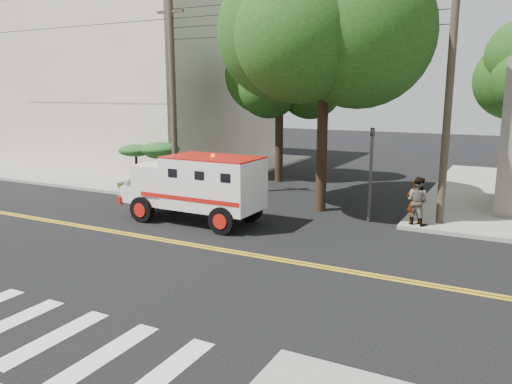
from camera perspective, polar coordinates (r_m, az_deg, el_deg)
The scene contains 13 objects.
ground at distance 16.21m, azimuth -5.81°, elevation -6.30°, with size 100.00×100.00×0.00m, color black.
sidewalk_nw at distance 34.72m, azimuth -12.22°, elevation 3.14°, with size 17.00×17.00×0.15m, color gray.
building_left at distance 36.81m, azimuth -13.49°, elevation 11.47°, with size 16.00×14.00×10.00m, color beige.
utility_pole_left at distance 23.59m, azimuth -9.46°, elevation 10.25°, with size 0.28×0.28×9.00m, color #382D23.
utility_pole_right at distance 19.20m, azimuth 21.12°, elevation 9.42°, with size 0.28×0.28×9.00m, color #382D23.
tree_main at distance 20.32m, azimuth 8.81°, elevation 17.74°, with size 6.08×5.70×9.85m.
tree_left at distance 27.10m, azimuth 3.16°, elevation 13.12°, with size 4.48×4.20×7.70m.
traffic_signal at distance 19.25m, azimuth 13.02°, elevation 3.09°, with size 0.15×0.18×3.60m.
accessibility_sign at distance 24.35m, azimuth -10.10°, elevation 2.85°, with size 0.45×0.10×2.02m.
palm_planter at distance 25.42m, azimuth -11.72°, elevation 3.79°, with size 3.52×2.63×2.36m.
armored_truck at distance 19.00m, azimuth -6.74°, elevation 0.86°, with size 5.67×2.35×2.57m.
pedestrian_a at distance 19.03m, azimuth 17.72°, elevation -1.09°, with size 0.60×0.40×1.65m, color gray.
pedestrian_b at distance 19.00m, azimuth 17.98°, elevation -0.95°, with size 0.86×0.67×1.76m, color gray.
Camera 1 is at (8.56, -12.86, 4.92)m, focal length 35.00 mm.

